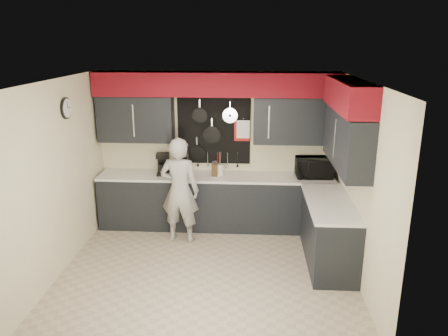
# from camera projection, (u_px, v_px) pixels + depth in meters

# --- Properties ---
(ground) EXTENTS (4.00, 4.00, 0.00)m
(ground) POSITION_uv_depth(u_px,v_px,m) (208.00, 269.00, 6.12)
(ground) COLOR tan
(ground) RESTS_ON ground
(back_wall_assembly) EXTENTS (4.00, 0.36, 2.60)m
(back_wall_assembly) POSITION_uv_depth(u_px,v_px,m) (217.00, 108.00, 7.07)
(back_wall_assembly) COLOR beige
(back_wall_assembly) RESTS_ON ground
(right_wall_assembly) EXTENTS (0.36, 3.50, 2.60)m
(right_wall_assembly) POSITION_uv_depth(u_px,v_px,m) (349.00, 131.00, 5.71)
(right_wall_assembly) COLOR beige
(right_wall_assembly) RESTS_ON ground
(left_wall_assembly) EXTENTS (0.05, 3.50, 2.60)m
(left_wall_assembly) POSITION_uv_depth(u_px,v_px,m) (60.00, 175.00, 5.87)
(left_wall_assembly) COLOR beige
(left_wall_assembly) RESTS_ON ground
(base_cabinets) EXTENTS (3.95, 2.20, 0.92)m
(base_cabinets) POSITION_uv_depth(u_px,v_px,m) (245.00, 209.00, 7.04)
(base_cabinets) COLOR black
(base_cabinets) RESTS_ON ground
(microwave) EXTENTS (0.60, 0.42, 0.32)m
(microwave) POSITION_uv_depth(u_px,v_px,m) (314.00, 168.00, 7.11)
(microwave) COLOR black
(microwave) RESTS_ON base_cabinets
(knife_block) EXTENTS (0.10, 0.10, 0.21)m
(knife_block) POSITION_uv_depth(u_px,v_px,m) (215.00, 170.00, 7.18)
(knife_block) COLOR #3E2613
(knife_block) RESTS_ON base_cabinets
(utensil_crock) EXTENTS (0.14, 0.14, 0.18)m
(utensil_crock) POSITION_uv_depth(u_px,v_px,m) (219.00, 169.00, 7.26)
(utensil_crock) COLOR white
(utensil_crock) RESTS_ON base_cabinets
(coffee_maker) EXTENTS (0.22, 0.26, 0.36)m
(coffee_maker) POSITION_uv_depth(u_px,v_px,m) (163.00, 163.00, 7.26)
(coffee_maker) COLOR black
(coffee_maker) RESTS_ON base_cabinets
(person) EXTENTS (0.66, 0.48, 1.68)m
(person) POSITION_uv_depth(u_px,v_px,m) (180.00, 190.00, 6.77)
(person) COLOR #9D9D9B
(person) RESTS_ON ground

